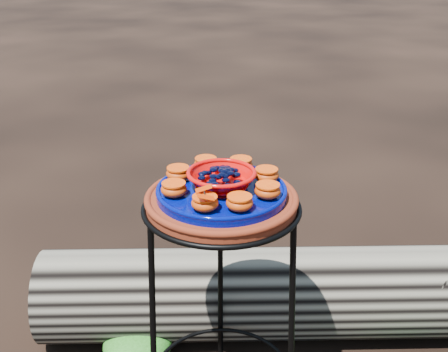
{
  "coord_description": "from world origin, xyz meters",
  "views": [
    {
      "loc": [
        -0.02,
        -1.26,
        1.35
      ],
      "look_at": [
        0.01,
        0.0,
        0.79
      ],
      "focal_mm": 45.0,
      "sensor_mm": 36.0,
      "label": 1
    }
  ],
  "objects_px": {
    "driftwood_log": "(290,293)",
    "cobalt_plate": "(221,192)",
    "terracotta_saucer": "(221,202)",
    "plant_stand": "(222,319)",
    "red_bowl": "(221,180)"
  },
  "relations": [
    {
      "from": "plant_stand",
      "to": "driftwood_log",
      "type": "height_order",
      "value": "plant_stand"
    },
    {
      "from": "cobalt_plate",
      "to": "plant_stand",
      "type": "bearing_deg",
      "value": 0.0
    },
    {
      "from": "plant_stand",
      "to": "terracotta_saucer",
      "type": "relative_size",
      "value": 1.85
    },
    {
      "from": "driftwood_log",
      "to": "cobalt_plate",
      "type": "bearing_deg",
      "value": -123.35
    },
    {
      "from": "red_bowl",
      "to": "driftwood_log",
      "type": "relative_size",
      "value": 0.09
    },
    {
      "from": "plant_stand",
      "to": "driftwood_log",
      "type": "bearing_deg",
      "value": 56.65
    },
    {
      "from": "cobalt_plate",
      "to": "red_bowl",
      "type": "relative_size",
      "value": 2.0
    },
    {
      "from": "terracotta_saucer",
      "to": "cobalt_plate",
      "type": "bearing_deg",
      "value": 0.0
    },
    {
      "from": "cobalt_plate",
      "to": "red_bowl",
      "type": "bearing_deg",
      "value": 0.0
    },
    {
      "from": "plant_stand",
      "to": "driftwood_log",
      "type": "relative_size",
      "value": 0.4
    },
    {
      "from": "plant_stand",
      "to": "terracotta_saucer",
      "type": "distance_m",
      "value": 0.37
    },
    {
      "from": "plant_stand",
      "to": "terracotta_saucer",
      "type": "bearing_deg",
      "value": 0.0
    },
    {
      "from": "red_bowl",
      "to": "terracotta_saucer",
      "type": "bearing_deg",
      "value": 0.0
    },
    {
      "from": "plant_stand",
      "to": "red_bowl",
      "type": "height_order",
      "value": "red_bowl"
    },
    {
      "from": "cobalt_plate",
      "to": "driftwood_log",
      "type": "distance_m",
      "value": 0.73
    }
  ]
}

